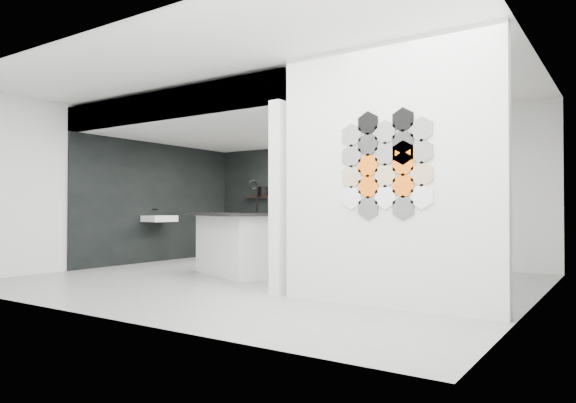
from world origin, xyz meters
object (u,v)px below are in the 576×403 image
Objects in this scene: kettle at (354,190)px; kitchen_island at (233,243)px; partition_panel at (386,175)px; utensil_cup at (274,193)px; glass_bowl at (365,192)px; glass_vase at (365,191)px; wall_basin at (160,219)px; stockpot at (264,191)px; bottle_dark at (282,192)px.

kitchen_island is at bearing -117.23° from kettle.
partition_panel is 5.72m from utensil_cup.
kitchen_island is 16.38× the size of glass_bowl.
glass_vase reaches higher than glass_bowl.
kettle is 1.43× the size of glass_vase.
wall_basin is 2.36m from stockpot.
kettle is 1.69m from bottle_dark.
wall_basin is 2.47m from utensil_cup.
kettle is at bearing 180.00° from glass_bowl.
wall_basin is 0.30× the size of kitchen_island.
partition_panel reaches higher than glass_vase.
kitchen_island is 3.23m from stockpot.
glass_vase is (0.97, 2.74, 0.88)m from kitchen_island.
stockpot reaches higher than glass_bowl.
partition_panel is at bearing -18.23° from wall_basin.
partition_panel is 4.39m from glass_bowl.
glass_bowl is at bearing 94.83° from kitchen_island.
glass_bowl is at bearing 0.00° from bottle_dark.
kitchen_island is 3.03m from bottle_dark.
partition_panel is at bearing -44.11° from bottle_dark.
partition_panel is 21.55× the size of glass_vase.
glass_bowl is (2.40, 0.00, -0.06)m from stockpot.
wall_basin is 5.33× the size of utensil_cup.
bottle_dark is at bearing 0.00° from stockpot.
bottle_dark is at bearing 133.28° from kitchen_island.
bottle_dark is 0.23m from utensil_cup.
kettle is at bearing 120.75° from partition_panel.
stockpot is 1.49× the size of bottle_dark.
wall_basin is 2.46× the size of stockpot.
glass_bowl is 1.91m from bottle_dark.
glass_bowl is 1.09× the size of utensil_cup.
stockpot is (-1.43, 2.74, 0.92)m from kitchen_island.
glass_vase is at bearing 0.00° from glass_bowl.
kettle reaches higher than wall_basin.
utensil_cup reaches higher than wall_basin.
wall_basin is 4.01m from glass_vase.
bottle_dark is (1.48, 2.07, 0.55)m from wall_basin.
glass_bowl is at bearing 31.35° from wall_basin.
kitchen_island is 2.98m from kettle.
wall_basin is at bearing -148.65° from glass_bowl.
bottle_dark is (-1.91, 0.00, 0.04)m from glass_bowl.
utensil_cup is at bearing 180.00° from bottle_dark.
utensil_cup is (-2.14, 0.00, -0.01)m from glass_vase.
bottle_dark is at bearing 168.01° from kettle.
partition_panel reaches higher than bottle_dark.
kettle is 0.22m from glass_vase.
bottle_dark reaches higher than wall_basin.
partition_panel reaches higher than stockpot.
utensil_cup is at bearing 180.00° from glass_vase.
stockpot is 2.18m from kettle.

